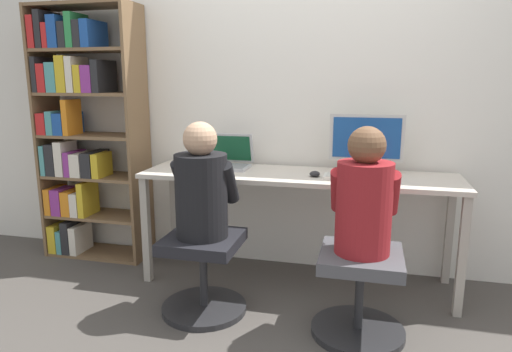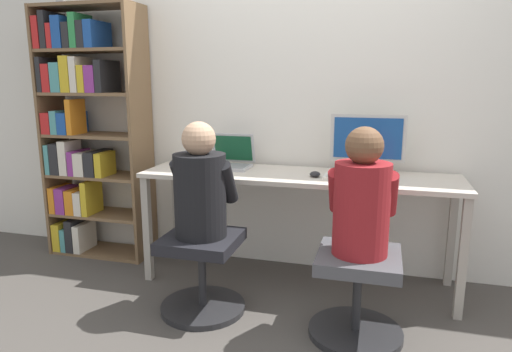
{
  "view_description": "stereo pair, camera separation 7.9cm",
  "coord_description": "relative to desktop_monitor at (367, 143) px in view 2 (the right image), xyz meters",
  "views": [
    {
      "loc": [
        0.45,
        -2.71,
        1.4
      ],
      "look_at": [
        -0.25,
        0.12,
        0.78
      ],
      "focal_mm": 32.0,
      "sensor_mm": 36.0,
      "label": 1
    },
    {
      "loc": [
        0.53,
        -2.69,
        1.4
      ],
      "look_at": [
        -0.25,
        0.12,
        0.78
      ],
      "focal_mm": 32.0,
      "sensor_mm": 36.0,
      "label": 2
    }
  ],
  "objects": [
    {
      "name": "office_chair_left",
      "position": [
        0.01,
        -0.74,
        -0.72
      ],
      "size": [
        0.52,
        0.52,
        0.48
      ],
      "color": "#262628",
      "rests_on": "ground_plane"
    },
    {
      "name": "desktop_monitor",
      "position": [
        0.0,
        0.0,
        0.0
      ],
      "size": [
        0.49,
        0.18,
        0.4
      ],
      "color": "beige",
      "rests_on": "desk"
    },
    {
      "name": "ground_plane",
      "position": [
        -0.44,
        -0.42,
        -0.99
      ],
      "size": [
        14.0,
        14.0,
        0.0
      ],
      "primitive_type": "plane",
      "color": "#4C4742"
    },
    {
      "name": "bookshelf",
      "position": [
        -2.17,
        -0.04,
        0.03
      ],
      "size": [
        0.82,
        0.33,
        1.95
      ],
      "color": "brown",
      "rests_on": "ground_plane"
    },
    {
      "name": "person_at_laptop",
      "position": [
        -0.92,
        -0.69,
        -0.21
      ],
      "size": [
        0.38,
        0.33,
        0.68
      ],
      "color": "black",
      "rests_on": "office_chair_right"
    },
    {
      "name": "wall_back",
      "position": [
        -0.44,
        0.2,
        0.31
      ],
      "size": [
        10.0,
        0.05,
        2.6
      ],
      "color": "white",
      "rests_on": "ground_plane"
    },
    {
      "name": "person_at_monitor",
      "position": [
        0.01,
        -0.73,
        -0.2
      ],
      "size": [
        0.36,
        0.33,
        0.68
      ],
      "color": "maroon",
      "rests_on": "office_chair_left"
    },
    {
      "name": "computer_mouse_by_keyboard",
      "position": [
        -0.32,
        -0.21,
        -0.19
      ],
      "size": [
        0.07,
        0.09,
        0.04
      ],
      "color": "black",
      "rests_on": "desk"
    },
    {
      "name": "office_chair_right",
      "position": [
        -0.92,
        -0.7,
        -0.72
      ],
      "size": [
        0.52,
        0.52,
        0.48
      ],
      "color": "#262628",
      "rests_on": "ground_plane"
    },
    {
      "name": "keyboard",
      "position": [
        -0.03,
        -0.23,
        -0.2
      ],
      "size": [
        0.45,
        0.16,
        0.03
      ],
      "color": "silver",
      "rests_on": "desk"
    },
    {
      "name": "laptop",
      "position": [
        -0.96,
        -0.04,
        -0.16
      ],
      "size": [
        0.32,
        0.29,
        0.24
      ],
      "color": "#B7B7BC",
      "rests_on": "desk"
    },
    {
      "name": "desk",
      "position": [
        -0.44,
        -0.15,
        -0.29
      ],
      "size": [
        2.12,
        0.56,
        0.78
      ],
      "color": "beige",
      "rests_on": "ground_plane"
    }
  ]
}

